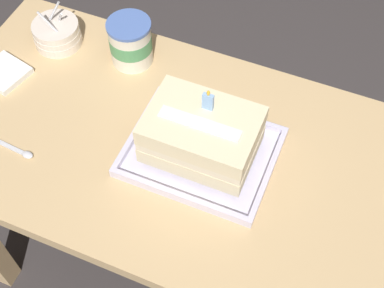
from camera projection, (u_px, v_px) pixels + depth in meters
ground_plane at (186, 270)px, 1.77m from camera, size 8.00×8.00×0.00m
dining_table at (184, 176)px, 1.28m from camera, size 1.19×0.61×0.72m
foil_tray at (201, 153)px, 1.17m from camera, size 0.32×0.25×0.02m
birthday_cake at (202, 134)px, 1.11m from camera, size 0.23×0.16×0.16m
bowl_stack at (57, 33)px, 1.34m from camera, size 0.12×0.12×0.11m
ice_cream_tub at (131, 42)px, 1.28m from camera, size 0.11×0.11×0.12m
serving_spoon_near_tray at (14, 149)px, 1.18m from camera, size 0.16×0.03×0.01m
napkin_pile at (4, 73)px, 1.30m from camera, size 0.12×0.12×0.02m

